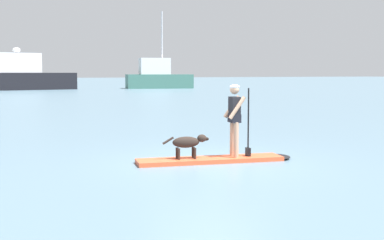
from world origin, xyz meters
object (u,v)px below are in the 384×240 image
object	(u,v)px
dog	(188,143)
moored_boat_starboard	(158,77)
paddleboard	(220,159)
moored_boat_outer	(23,76)
person_paddler	(235,115)

from	to	relation	value
dog	moored_boat_starboard	distance (m)	56.27
dog	paddleboard	bearing A→B (deg)	-10.58
paddleboard	moored_boat_outer	distance (m)	54.03
paddleboard	moored_boat_starboard	xyz separation A→B (m)	(19.13, 52.77, 1.46)
paddleboard	person_paddler	size ratio (longest dim) A/B	2.22
moored_boat_outer	person_paddler	bearing A→B (deg)	-91.80
paddleboard	dog	distance (m)	0.87
paddleboard	person_paddler	world-z (taller)	person_paddler
person_paddler	moored_boat_starboard	distance (m)	56.07
person_paddler	dog	distance (m)	1.29
dog	moored_boat_outer	xyz separation A→B (m)	(2.82, 53.83, 1.20)
dog	moored_boat_starboard	xyz separation A→B (m)	(19.88, 52.63, 1.04)
paddleboard	moored_boat_starboard	bearing A→B (deg)	70.07
paddleboard	moored_boat_starboard	distance (m)	56.15
dog	person_paddler	bearing A→B (deg)	-10.58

